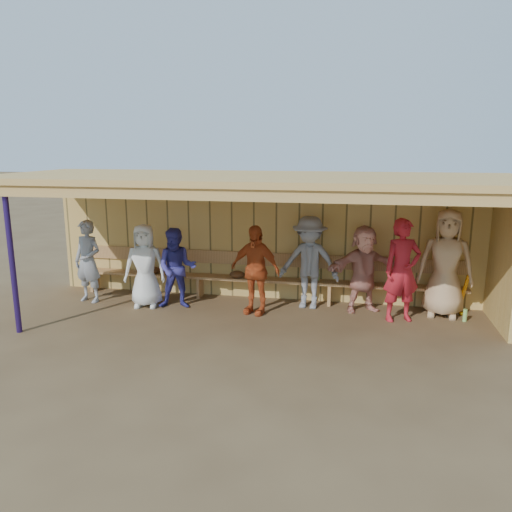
{
  "coord_description": "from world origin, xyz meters",
  "views": [
    {
      "loc": [
        1.7,
        -8.19,
        2.97
      ],
      "look_at": [
        0.0,
        0.35,
        1.05
      ],
      "focal_mm": 35.0,
      "sensor_mm": 36.0,
      "label": 1
    }
  ],
  "objects_px": {
    "player_g": "(402,270)",
    "player_a": "(88,261)",
    "player_d": "(255,270)",
    "player_b": "(145,266)",
    "player_f": "(364,269)",
    "player_h": "(446,263)",
    "player_c": "(177,268)",
    "player_e": "(309,263)",
    "bench": "(264,274)"
  },
  "relations": [
    {
      "from": "player_f",
      "to": "player_g",
      "type": "relative_size",
      "value": 0.89
    },
    {
      "from": "player_f",
      "to": "bench",
      "type": "xyz_separation_m",
      "value": [
        -1.9,
        0.31,
        -0.27
      ]
    },
    {
      "from": "player_a",
      "to": "player_b",
      "type": "relative_size",
      "value": 1.02
    },
    {
      "from": "player_d",
      "to": "player_g",
      "type": "xyz_separation_m",
      "value": [
        2.55,
        0.1,
        0.09
      ]
    },
    {
      "from": "player_b",
      "to": "bench",
      "type": "height_order",
      "value": "player_b"
    },
    {
      "from": "player_d",
      "to": "bench",
      "type": "relative_size",
      "value": 0.21
    },
    {
      "from": "player_b",
      "to": "bench",
      "type": "distance_m",
      "value": 2.28
    },
    {
      "from": "player_a",
      "to": "player_e",
      "type": "height_order",
      "value": "player_e"
    },
    {
      "from": "player_g",
      "to": "player_a",
      "type": "bearing_deg",
      "value": 160.53
    },
    {
      "from": "player_d",
      "to": "player_h",
      "type": "distance_m",
      "value": 3.36
    },
    {
      "from": "player_a",
      "to": "player_h",
      "type": "bearing_deg",
      "value": 15.84
    },
    {
      "from": "player_c",
      "to": "player_d",
      "type": "xyz_separation_m",
      "value": [
        1.48,
        -0.02,
        0.05
      ]
    },
    {
      "from": "player_a",
      "to": "player_b",
      "type": "xyz_separation_m",
      "value": [
        1.2,
        -0.07,
        -0.01
      ]
    },
    {
      "from": "player_g",
      "to": "bench",
      "type": "bearing_deg",
      "value": 144.43
    },
    {
      "from": "player_d",
      "to": "bench",
      "type": "height_order",
      "value": "player_d"
    },
    {
      "from": "player_a",
      "to": "bench",
      "type": "bearing_deg",
      "value": 24.81
    },
    {
      "from": "player_b",
      "to": "player_e",
      "type": "relative_size",
      "value": 0.91
    },
    {
      "from": "player_c",
      "to": "bench",
      "type": "distance_m",
      "value": 1.7
    },
    {
      "from": "player_b",
      "to": "player_f",
      "type": "height_order",
      "value": "player_f"
    },
    {
      "from": "player_b",
      "to": "player_c",
      "type": "distance_m",
      "value": 0.62
    },
    {
      "from": "player_e",
      "to": "player_f",
      "type": "height_order",
      "value": "player_e"
    },
    {
      "from": "player_h",
      "to": "player_c",
      "type": "bearing_deg",
      "value": -166.1
    },
    {
      "from": "player_a",
      "to": "player_h",
      "type": "height_order",
      "value": "player_h"
    },
    {
      "from": "player_d",
      "to": "player_b",
      "type": "bearing_deg",
      "value": -163.89
    },
    {
      "from": "player_c",
      "to": "player_e",
      "type": "distance_m",
      "value": 2.46
    },
    {
      "from": "player_e",
      "to": "player_f",
      "type": "bearing_deg",
      "value": 5.81
    },
    {
      "from": "player_e",
      "to": "bench",
      "type": "height_order",
      "value": "player_e"
    },
    {
      "from": "player_b",
      "to": "player_c",
      "type": "bearing_deg",
      "value": -6.09
    },
    {
      "from": "player_a",
      "to": "bench",
      "type": "distance_m",
      "value": 3.4
    },
    {
      "from": "player_e",
      "to": "player_g",
      "type": "distance_m",
      "value": 1.67
    },
    {
      "from": "player_g",
      "to": "bench",
      "type": "relative_size",
      "value": 0.24
    },
    {
      "from": "player_b",
      "to": "player_a",
      "type": "bearing_deg",
      "value": 166.8
    },
    {
      "from": "player_b",
      "to": "player_g",
      "type": "bearing_deg",
      "value": -8.24
    },
    {
      "from": "player_c",
      "to": "player_d",
      "type": "height_order",
      "value": "player_d"
    },
    {
      "from": "player_a",
      "to": "player_d",
      "type": "relative_size",
      "value": 0.99
    },
    {
      "from": "player_d",
      "to": "player_f",
      "type": "xyz_separation_m",
      "value": [
        1.91,
        0.51,
        -0.01
      ]
    },
    {
      "from": "player_d",
      "to": "player_g",
      "type": "bearing_deg",
      "value": 18.04
    },
    {
      "from": "bench",
      "to": "player_h",
      "type": "bearing_deg",
      "value": -5.27
    },
    {
      "from": "player_f",
      "to": "player_g",
      "type": "xyz_separation_m",
      "value": [
        0.63,
        -0.41,
        0.1
      ]
    },
    {
      "from": "player_b",
      "to": "player_g",
      "type": "height_order",
      "value": "player_g"
    },
    {
      "from": "player_g",
      "to": "player_e",
      "type": "bearing_deg",
      "value": 146.03
    },
    {
      "from": "player_b",
      "to": "bench",
      "type": "xyz_separation_m",
      "value": [
        2.11,
        0.83,
        -0.26
      ]
    },
    {
      "from": "player_f",
      "to": "bench",
      "type": "relative_size",
      "value": 0.21
    },
    {
      "from": "player_g",
      "to": "player_h",
      "type": "distance_m",
      "value": 0.87
    },
    {
      "from": "player_c",
      "to": "bench",
      "type": "height_order",
      "value": "player_c"
    },
    {
      "from": "player_g",
      "to": "player_h",
      "type": "height_order",
      "value": "player_h"
    },
    {
      "from": "player_d",
      "to": "player_h",
      "type": "relative_size",
      "value": 0.84
    },
    {
      "from": "player_c",
      "to": "player_b",
      "type": "bearing_deg",
      "value": 171.48
    },
    {
      "from": "player_b",
      "to": "player_f",
      "type": "xyz_separation_m",
      "value": [
        4.01,
        0.52,
        0.01
      ]
    },
    {
      "from": "player_h",
      "to": "bench",
      "type": "relative_size",
      "value": 0.25
    }
  ]
}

